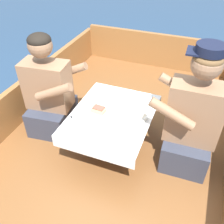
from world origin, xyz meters
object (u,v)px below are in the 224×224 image
(person_port, at_px, (50,95))
(tin_can, at_px, (78,129))
(person_starboard, at_px, (192,121))
(sandwich, at_px, (99,110))
(coffee_cup_port, at_px, (128,135))
(coffee_cup_center, at_px, (118,123))
(coffee_cup_starboard, at_px, (107,135))

(person_port, relative_size, tin_can, 14.16)
(person_starboard, relative_size, sandwich, 8.86)
(sandwich, distance_m, coffee_cup_port, 0.38)
(tin_can, bearing_deg, coffee_cup_port, 11.32)
(coffee_cup_port, bearing_deg, person_starboard, 34.95)
(person_starboard, distance_m, coffee_cup_center, 0.56)
(sandwich, distance_m, coffee_cup_center, 0.23)
(person_port, xyz_separation_m, person_starboard, (1.25, 0.03, 0.04))
(person_port, bearing_deg, tin_can, -43.06)
(person_port, height_order, coffee_cup_starboard, person_port)
(person_starboard, relative_size, tin_can, 15.52)
(person_starboard, bearing_deg, coffee_cup_port, 33.35)
(person_port, distance_m, person_starboard, 1.25)
(coffee_cup_center, distance_m, tin_can, 0.31)
(coffee_cup_port, distance_m, coffee_cup_center, 0.15)
(coffee_cup_port, xyz_separation_m, coffee_cup_starboard, (-0.15, -0.06, 0.00))
(coffee_cup_port, xyz_separation_m, coffee_cup_center, (-0.12, 0.09, 0.00))
(coffee_cup_port, xyz_separation_m, tin_can, (-0.38, -0.08, -0.00))
(person_starboard, distance_m, coffee_cup_port, 0.50)
(sandwich, bearing_deg, person_starboard, 7.35)
(person_starboard, xyz_separation_m, coffee_cup_center, (-0.53, -0.19, -0.02))
(person_starboard, bearing_deg, coffee_cup_center, 18.50)
(coffee_cup_port, relative_size, tin_can, 1.48)
(tin_can, bearing_deg, coffee_cup_starboard, 4.24)
(coffee_cup_center, bearing_deg, tin_can, -146.87)
(person_port, xyz_separation_m, coffee_cup_port, (0.84, -0.26, 0.02))
(coffee_cup_starboard, xyz_separation_m, tin_can, (-0.23, -0.02, -0.00))
(person_starboard, height_order, coffee_cup_center, person_starboard)
(person_starboard, distance_m, sandwich, 0.74)
(person_port, relative_size, person_starboard, 0.91)
(sandwich, xyz_separation_m, coffee_cup_starboard, (0.18, -0.25, -0.00))
(tin_can, bearing_deg, person_port, 143.80)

